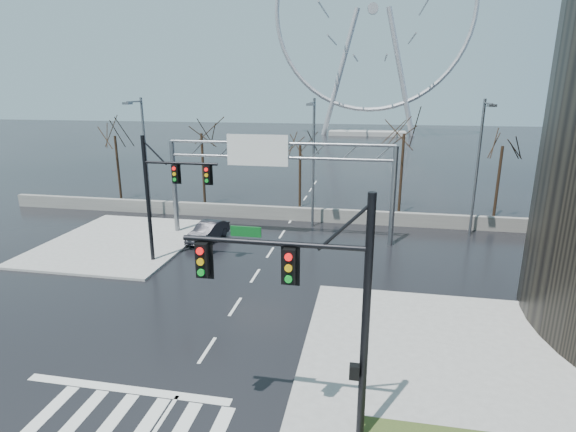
% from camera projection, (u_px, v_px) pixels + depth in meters
% --- Properties ---
extents(ground, '(260.00, 260.00, 0.00)m').
position_uv_depth(ground, '(207.00, 350.00, 18.97)').
color(ground, black).
rests_on(ground, ground).
extents(sidewalk_right_ext, '(12.00, 10.00, 0.15)m').
position_uv_depth(sidewalk_right_ext, '(447.00, 347.00, 19.06)').
color(sidewalk_right_ext, gray).
rests_on(sidewalk_right_ext, ground).
extents(sidewalk_far, '(10.00, 12.00, 0.15)m').
position_uv_depth(sidewalk_far, '(121.00, 242.00, 32.25)').
color(sidewalk_far, gray).
rests_on(sidewalk_far, ground).
extents(barrier_wall, '(52.00, 0.50, 1.10)m').
position_uv_depth(barrier_wall, '(291.00, 214.00, 37.73)').
color(barrier_wall, slate).
rests_on(barrier_wall, ground).
extents(signal_mast_near, '(5.52, 0.41, 8.00)m').
position_uv_depth(signal_mast_near, '(319.00, 297.00, 12.91)').
color(signal_mast_near, black).
rests_on(signal_mast_near, ground).
extents(signal_mast_far, '(4.72, 0.41, 8.00)m').
position_uv_depth(signal_mast_far, '(164.00, 188.00, 27.17)').
color(signal_mast_far, black).
rests_on(signal_mast_far, ground).
extents(sign_gantry, '(16.36, 0.40, 7.60)m').
position_uv_depth(sign_gantry, '(274.00, 169.00, 31.77)').
color(sign_gantry, slate).
rests_on(sign_gantry, ground).
extents(streetlight_left, '(0.50, 2.55, 10.00)m').
position_uv_depth(streetlight_left, '(143.00, 149.00, 36.67)').
color(streetlight_left, slate).
rests_on(streetlight_left, ground).
extents(streetlight_mid, '(0.50, 2.55, 10.00)m').
position_uv_depth(streetlight_mid, '(313.00, 154.00, 34.19)').
color(streetlight_mid, slate).
rests_on(streetlight_mid, ground).
extents(streetlight_right, '(0.50, 2.55, 10.00)m').
position_uv_depth(streetlight_right, '(479.00, 158.00, 32.06)').
color(streetlight_right, slate).
rests_on(streetlight_right, ground).
extents(tree_far_left, '(3.50, 3.50, 7.00)m').
position_uv_depth(tree_far_left, '(116.00, 144.00, 43.34)').
color(tree_far_left, black).
rests_on(tree_far_left, ground).
extents(tree_left, '(3.75, 3.75, 7.50)m').
position_uv_depth(tree_left, '(202.00, 142.00, 41.16)').
color(tree_left, black).
rests_on(tree_left, ground).
extents(tree_center, '(3.25, 3.25, 6.50)m').
position_uv_depth(tree_center, '(300.00, 152.00, 40.73)').
color(tree_center, black).
rests_on(tree_center, ground).
extents(tree_right, '(3.90, 3.90, 7.80)m').
position_uv_depth(tree_right, '(403.00, 143.00, 37.90)').
color(tree_right, black).
rests_on(tree_right, ground).
extents(tree_far_right, '(3.40, 3.40, 6.80)m').
position_uv_depth(tree_far_right, '(502.00, 155.00, 37.17)').
color(tree_far_right, black).
rests_on(tree_far_right, ground).
extents(ferris_wheel, '(45.00, 6.00, 50.91)m').
position_uv_depth(ferris_wheel, '(373.00, 18.00, 100.81)').
color(ferris_wheel, gray).
rests_on(ferris_wheel, ground).
extents(car, '(2.12, 4.30, 1.36)m').
position_uv_depth(car, '(208.00, 231.00, 32.58)').
color(car, black).
rests_on(car, ground).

